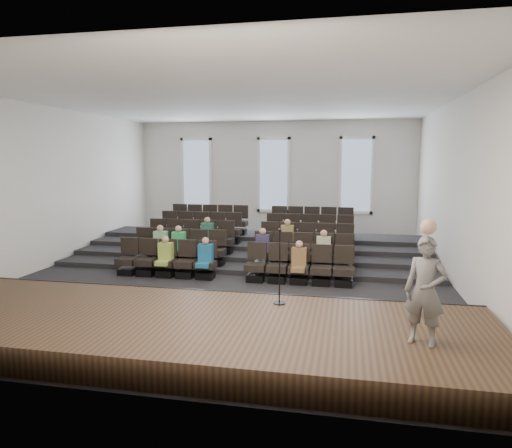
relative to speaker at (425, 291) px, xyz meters
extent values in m
plane|color=black|center=(-4.38, 5.50, -1.35)|extent=(14.00, 14.00, 0.00)
cube|color=white|center=(-4.38, 5.50, 3.66)|extent=(12.00, 14.00, 0.02)
cube|color=silver|center=(-4.38, 12.52, 1.15)|extent=(12.00, 0.04, 5.00)
cube|color=silver|center=(-4.38, -1.52, 1.15)|extent=(12.00, 0.04, 5.00)
cube|color=silver|center=(-10.40, 5.50, 1.15)|extent=(0.04, 14.00, 5.00)
cube|color=silver|center=(1.64, 5.50, 1.15)|extent=(0.04, 14.00, 5.00)
cube|color=#3F301B|center=(-4.38, 0.40, -1.10)|extent=(11.80, 3.60, 0.50)
cube|color=black|center=(-4.38, 2.17, -1.10)|extent=(11.80, 0.06, 0.52)
cube|color=black|center=(-4.38, 7.82, -1.28)|extent=(11.80, 4.80, 0.15)
cube|color=black|center=(-4.38, 8.35, -1.20)|extent=(11.80, 3.75, 0.30)
cube|color=black|center=(-4.38, 8.87, -1.13)|extent=(11.80, 2.70, 0.45)
cube|color=black|center=(-4.38, 9.40, -1.05)|extent=(11.80, 1.65, 0.60)
cube|color=black|center=(-7.50, 4.90, -1.25)|extent=(0.47, 0.43, 0.20)
cube|color=black|center=(-7.50, 4.90, -0.94)|extent=(0.55, 0.50, 0.19)
cube|color=black|center=(-7.50, 5.11, -0.53)|extent=(0.55, 0.08, 0.50)
cube|color=black|center=(-6.90, 4.90, -1.25)|extent=(0.47, 0.43, 0.20)
cube|color=black|center=(-6.90, 4.90, -0.94)|extent=(0.55, 0.50, 0.19)
cube|color=black|center=(-6.90, 5.11, -0.53)|extent=(0.55, 0.08, 0.50)
cube|color=black|center=(-6.30, 4.90, -1.25)|extent=(0.47, 0.43, 0.20)
cube|color=black|center=(-6.30, 4.90, -0.94)|extent=(0.55, 0.50, 0.19)
cube|color=black|center=(-6.30, 5.11, -0.53)|extent=(0.55, 0.08, 0.50)
cube|color=black|center=(-5.70, 4.90, -1.25)|extent=(0.47, 0.43, 0.20)
cube|color=black|center=(-5.70, 4.90, -0.94)|extent=(0.55, 0.50, 0.19)
cube|color=black|center=(-5.70, 5.11, -0.53)|extent=(0.55, 0.08, 0.50)
cube|color=black|center=(-5.10, 4.90, -1.25)|extent=(0.47, 0.43, 0.20)
cube|color=black|center=(-5.10, 4.90, -0.94)|extent=(0.55, 0.50, 0.19)
cube|color=black|center=(-5.10, 5.11, -0.53)|extent=(0.55, 0.08, 0.50)
cube|color=black|center=(-3.65, 4.90, -1.25)|extent=(0.47, 0.43, 0.20)
cube|color=black|center=(-3.65, 4.90, -0.94)|extent=(0.55, 0.50, 0.19)
cube|color=black|center=(-3.65, 5.11, -0.53)|extent=(0.55, 0.08, 0.50)
cube|color=black|center=(-3.05, 4.90, -1.25)|extent=(0.47, 0.43, 0.20)
cube|color=black|center=(-3.05, 4.90, -0.94)|extent=(0.55, 0.50, 0.19)
cube|color=black|center=(-3.05, 5.11, -0.53)|extent=(0.55, 0.08, 0.50)
cube|color=black|center=(-2.45, 4.90, -1.25)|extent=(0.47, 0.43, 0.20)
cube|color=black|center=(-2.45, 4.90, -0.94)|extent=(0.55, 0.50, 0.19)
cube|color=black|center=(-2.45, 5.11, -0.53)|extent=(0.55, 0.08, 0.50)
cube|color=black|center=(-1.85, 4.90, -1.25)|extent=(0.47, 0.43, 0.20)
cube|color=black|center=(-1.85, 4.90, -0.94)|extent=(0.55, 0.50, 0.19)
cube|color=black|center=(-1.85, 5.11, -0.53)|extent=(0.55, 0.08, 0.50)
cube|color=black|center=(-1.25, 4.90, -1.25)|extent=(0.47, 0.43, 0.20)
cube|color=black|center=(-1.25, 4.90, -0.94)|extent=(0.55, 0.50, 0.19)
cube|color=black|center=(-1.25, 5.11, -0.53)|extent=(0.55, 0.08, 0.50)
cube|color=black|center=(-7.50, 5.95, -1.10)|extent=(0.47, 0.43, 0.20)
cube|color=black|center=(-7.50, 5.95, -0.79)|extent=(0.55, 0.50, 0.19)
cube|color=black|center=(-7.50, 6.16, -0.38)|extent=(0.55, 0.08, 0.50)
cube|color=black|center=(-6.90, 5.95, -1.10)|extent=(0.47, 0.43, 0.20)
cube|color=black|center=(-6.90, 5.95, -0.79)|extent=(0.55, 0.50, 0.19)
cube|color=black|center=(-6.90, 6.16, -0.38)|extent=(0.55, 0.08, 0.50)
cube|color=black|center=(-6.30, 5.95, -1.10)|extent=(0.47, 0.43, 0.20)
cube|color=black|center=(-6.30, 5.95, -0.79)|extent=(0.55, 0.50, 0.19)
cube|color=black|center=(-6.30, 6.16, -0.38)|extent=(0.55, 0.08, 0.50)
cube|color=black|center=(-5.70, 5.95, -1.10)|extent=(0.47, 0.43, 0.20)
cube|color=black|center=(-5.70, 5.95, -0.79)|extent=(0.55, 0.50, 0.19)
cube|color=black|center=(-5.70, 6.16, -0.38)|extent=(0.55, 0.08, 0.50)
cube|color=black|center=(-5.10, 5.95, -1.10)|extent=(0.47, 0.43, 0.20)
cube|color=black|center=(-5.10, 5.95, -0.79)|extent=(0.55, 0.50, 0.19)
cube|color=black|center=(-5.10, 6.16, -0.38)|extent=(0.55, 0.08, 0.50)
cube|color=black|center=(-3.65, 5.95, -1.10)|extent=(0.47, 0.43, 0.20)
cube|color=black|center=(-3.65, 5.95, -0.79)|extent=(0.55, 0.50, 0.19)
cube|color=black|center=(-3.65, 6.16, -0.38)|extent=(0.55, 0.08, 0.50)
cube|color=black|center=(-3.05, 5.95, -1.10)|extent=(0.47, 0.43, 0.20)
cube|color=black|center=(-3.05, 5.95, -0.79)|extent=(0.55, 0.50, 0.19)
cube|color=black|center=(-3.05, 6.16, -0.38)|extent=(0.55, 0.08, 0.50)
cube|color=black|center=(-2.45, 5.95, -1.10)|extent=(0.47, 0.43, 0.20)
cube|color=black|center=(-2.45, 5.95, -0.79)|extent=(0.55, 0.50, 0.19)
cube|color=black|center=(-2.45, 6.16, -0.38)|extent=(0.55, 0.08, 0.50)
cube|color=black|center=(-1.85, 5.95, -1.10)|extent=(0.47, 0.43, 0.20)
cube|color=black|center=(-1.85, 5.95, -0.79)|extent=(0.55, 0.50, 0.19)
cube|color=black|center=(-1.85, 6.16, -0.38)|extent=(0.55, 0.08, 0.50)
cube|color=black|center=(-1.25, 5.95, -1.10)|extent=(0.47, 0.43, 0.20)
cube|color=black|center=(-1.25, 5.95, -0.79)|extent=(0.55, 0.50, 0.19)
cube|color=black|center=(-1.25, 6.16, -0.38)|extent=(0.55, 0.08, 0.50)
cube|color=black|center=(-7.50, 7.00, -0.95)|extent=(0.47, 0.42, 0.20)
cube|color=black|center=(-7.50, 7.00, -0.64)|extent=(0.55, 0.50, 0.19)
cube|color=black|center=(-7.50, 7.21, -0.23)|extent=(0.55, 0.08, 0.50)
cube|color=black|center=(-6.90, 7.00, -0.95)|extent=(0.47, 0.42, 0.20)
cube|color=black|center=(-6.90, 7.00, -0.64)|extent=(0.55, 0.50, 0.19)
cube|color=black|center=(-6.90, 7.21, -0.23)|extent=(0.55, 0.08, 0.50)
cube|color=black|center=(-6.30, 7.00, -0.95)|extent=(0.47, 0.42, 0.20)
cube|color=black|center=(-6.30, 7.00, -0.64)|extent=(0.55, 0.50, 0.19)
cube|color=black|center=(-6.30, 7.21, -0.23)|extent=(0.55, 0.08, 0.50)
cube|color=black|center=(-5.70, 7.00, -0.95)|extent=(0.47, 0.42, 0.20)
cube|color=black|center=(-5.70, 7.00, -0.64)|extent=(0.55, 0.50, 0.19)
cube|color=black|center=(-5.70, 7.21, -0.23)|extent=(0.55, 0.08, 0.50)
cube|color=black|center=(-5.10, 7.00, -0.95)|extent=(0.47, 0.42, 0.20)
cube|color=black|center=(-5.10, 7.00, -0.64)|extent=(0.55, 0.50, 0.19)
cube|color=black|center=(-5.10, 7.21, -0.23)|extent=(0.55, 0.08, 0.50)
cube|color=black|center=(-3.65, 7.00, -0.95)|extent=(0.47, 0.42, 0.20)
cube|color=black|center=(-3.65, 7.00, -0.64)|extent=(0.55, 0.50, 0.19)
cube|color=black|center=(-3.65, 7.21, -0.23)|extent=(0.55, 0.08, 0.50)
cube|color=black|center=(-3.05, 7.00, -0.95)|extent=(0.47, 0.42, 0.20)
cube|color=black|center=(-3.05, 7.00, -0.64)|extent=(0.55, 0.50, 0.19)
cube|color=black|center=(-3.05, 7.21, -0.23)|extent=(0.55, 0.08, 0.50)
cube|color=black|center=(-2.45, 7.00, -0.95)|extent=(0.47, 0.42, 0.20)
cube|color=black|center=(-2.45, 7.00, -0.64)|extent=(0.55, 0.50, 0.19)
cube|color=black|center=(-2.45, 7.21, -0.23)|extent=(0.55, 0.08, 0.50)
cube|color=black|center=(-1.85, 7.00, -0.95)|extent=(0.47, 0.42, 0.20)
cube|color=black|center=(-1.85, 7.00, -0.64)|extent=(0.55, 0.50, 0.19)
cube|color=black|center=(-1.85, 7.21, -0.23)|extent=(0.55, 0.08, 0.50)
cube|color=black|center=(-1.25, 7.00, -0.95)|extent=(0.47, 0.42, 0.20)
cube|color=black|center=(-1.25, 7.00, -0.64)|extent=(0.55, 0.50, 0.19)
cube|color=black|center=(-1.25, 7.21, -0.23)|extent=(0.55, 0.08, 0.50)
cube|color=black|center=(-7.50, 8.05, -0.80)|extent=(0.47, 0.42, 0.20)
cube|color=black|center=(-7.50, 8.05, -0.49)|extent=(0.55, 0.50, 0.19)
cube|color=black|center=(-7.50, 8.26, -0.08)|extent=(0.55, 0.08, 0.50)
cube|color=black|center=(-6.90, 8.05, -0.80)|extent=(0.47, 0.42, 0.20)
cube|color=black|center=(-6.90, 8.05, -0.49)|extent=(0.55, 0.50, 0.19)
cube|color=black|center=(-6.90, 8.26, -0.08)|extent=(0.55, 0.08, 0.50)
cube|color=black|center=(-6.30, 8.05, -0.80)|extent=(0.47, 0.42, 0.20)
cube|color=black|center=(-6.30, 8.05, -0.49)|extent=(0.55, 0.50, 0.19)
cube|color=black|center=(-6.30, 8.26, -0.08)|extent=(0.55, 0.08, 0.50)
cube|color=black|center=(-5.70, 8.05, -0.80)|extent=(0.47, 0.42, 0.20)
cube|color=black|center=(-5.70, 8.05, -0.49)|extent=(0.55, 0.50, 0.19)
cube|color=black|center=(-5.70, 8.26, -0.08)|extent=(0.55, 0.08, 0.50)
cube|color=black|center=(-5.10, 8.05, -0.80)|extent=(0.47, 0.42, 0.20)
cube|color=black|center=(-5.10, 8.05, -0.49)|extent=(0.55, 0.50, 0.19)
cube|color=black|center=(-5.10, 8.26, -0.08)|extent=(0.55, 0.08, 0.50)
cube|color=black|center=(-3.65, 8.05, -0.80)|extent=(0.47, 0.42, 0.20)
cube|color=black|center=(-3.65, 8.05, -0.49)|extent=(0.55, 0.50, 0.19)
cube|color=black|center=(-3.65, 8.26, -0.08)|extent=(0.55, 0.08, 0.50)
cube|color=black|center=(-3.05, 8.05, -0.80)|extent=(0.47, 0.42, 0.20)
cube|color=black|center=(-3.05, 8.05, -0.49)|extent=(0.55, 0.50, 0.19)
cube|color=black|center=(-3.05, 8.26, -0.08)|extent=(0.55, 0.08, 0.50)
cube|color=black|center=(-2.45, 8.05, -0.80)|extent=(0.47, 0.42, 0.20)
cube|color=black|center=(-2.45, 8.05, -0.49)|extent=(0.55, 0.50, 0.19)
cube|color=black|center=(-2.45, 8.26, -0.08)|extent=(0.55, 0.08, 0.50)
cube|color=black|center=(-1.85, 8.05, -0.80)|extent=(0.47, 0.42, 0.20)
cube|color=black|center=(-1.85, 8.05, -0.49)|extent=(0.55, 0.50, 0.19)
cube|color=black|center=(-1.85, 8.26, -0.08)|extent=(0.55, 0.08, 0.50)
cube|color=black|center=(-1.25, 8.05, -0.80)|extent=(0.47, 0.42, 0.20)
cube|color=black|center=(-1.25, 8.05, -0.49)|extent=(0.55, 0.50, 0.19)
cube|color=black|center=(-1.25, 8.26, -0.08)|extent=(0.55, 0.08, 0.50)
cube|color=black|center=(-7.50, 9.10, -0.65)|extent=(0.47, 0.42, 0.20)
cube|color=black|center=(-7.50, 9.10, -0.34)|extent=(0.55, 0.50, 0.19)
cube|color=black|center=(-7.50, 9.31, 0.07)|extent=(0.55, 0.08, 0.50)
cube|color=black|center=(-6.90, 9.10, -0.65)|extent=(0.47, 0.42, 0.20)
cube|color=black|center=(-6.90, 9.10, -0.34)|extent=(0.55, 0.50, 0.19)
cube|color=black|center=(-6.90, 9.31, 0.07)|extent=(0.55, 0.08, 0.50)
cube|color=black|center=(-6.30, 9.10, -0.65)|extent=(0.47, 0.42, 0.20)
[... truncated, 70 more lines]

